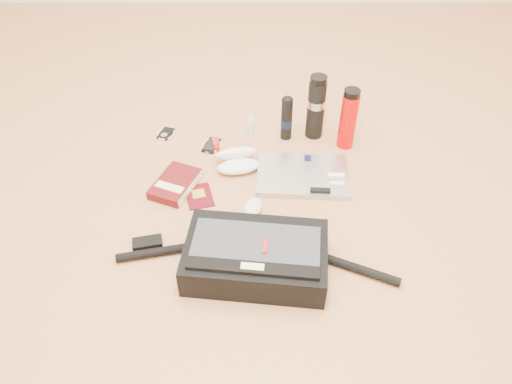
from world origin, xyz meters
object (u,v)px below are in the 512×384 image
messenger_bag (255,257)px  thermos_red (348,119)px  book (176,184)px  thermos_black (316,107)px  laptop (303,175)px

messenger_bag → thermos_red: thermos_red is taller
book → thermos_red: 0.79m
book → thermos_red: (0.73, 0.28, 0.12)m
book → thermos_black: thermos_black is taller
laptop → thermos_black: thermos_black is taller
thermos_black → book: bearing=-148.8°
laptop → book: 0.52m
thermos_black → thermos_red: (0.13, -0.08, -0.01)m
messenger_bag → laptop: (0.20, 0.47, -0.05)m
book → messenger_bag: bearing=-29.7°
book → thermos_red: thermos_red is taller
laptop → book: book is taller
laptop → thermos_black: 0.34m
book → thermos_black: 0.70m
book → thermos_black: size_ratio=0.84×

